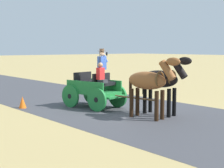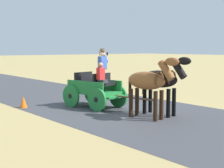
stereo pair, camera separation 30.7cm
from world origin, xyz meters
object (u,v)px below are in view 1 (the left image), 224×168
at_px(horse_off_side, 149,82).
at_px(traffic_cone, 22,102).
at_px(horse_near_side, 162,80).
at_px(horse_drawn_carriage, 95,88).

bearing_deg(horse_off_side, traffic_cone, -62.62).
bearing_deg(horse_near_side, horse_drawn_carriage, -72.44).
distance_m(horse_drawn_carriage, horse_near_side, 3.10).
relative_size(horse_near_side, horse_off_side, 1.00).
height_order(horse_drawn_carriage, horse_near_side, horse_drawn_carriage).
height_order(horse_drawn_carriage, horse_off_side, horse_drawn_carriage).
height_order(horse_drawn_carriage, traffic_cone, horse_drawn_carriage).
bearing_deg(horse_off_side, horse_near_side, -170.23).
bearing_deg(horse_drawn_carriage, horse_off_side, 91.74).
relative_size(horse_off_side, traffic_cone, 4.42).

